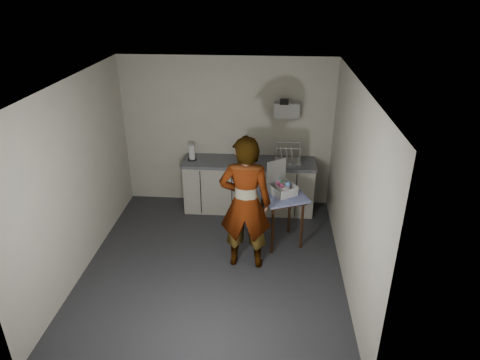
# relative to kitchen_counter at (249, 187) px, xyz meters

# --- Properties ---
(ground) EXTENTS (4.00, 4.00, 0.00)m
(ground) POSITION_rel_kitchen_counter_xyz_m (-0.40, -1.70, -0.43)
(ground) COLOR #2A2A2F
(ground) RESTS_ON ground
(wall_back) EXTENTS (3.60, 0.02, 2.60)m
(wall_back) POSITION_rel_kitchen_counter_xyz_m (-0.40, 0.29, 0.87)
(wall_back) COLOR beige
(wall_back) RESTS_ON ground
(wall_right) EXTENTS (0.02, 4.00, 2.60)m
(wall_right) POSITION_rel_kitchen_counter_xyz_m (1.39, -1.70, 0.87)
(wall_right) COLOR beige
(wall_right) RESTS_ON ground
(wall_left) EXTENTS (0.02, 4.00, 2.60)m
(wall_left) POSITION_rel_kitchen_counter_xyz_m (-2.19, -1.70, 0.87)
(wall_left) COLOR beige
(wall_left) RESTS_ON ground
(ceiling) EXTENTS (3.60, 4.00, 0.01)m
(ceiling) POSITION_rel_kitchen_counter_xyz_m (-0.40, -1.70, 2.17)
(ceiling) COLOR white
(ceiling) RESTS_ON wall_back
(kitchen_counter) EXTENTS (2.24, 0.62, 0.91)m
(kitchen_counter) POSITION_rel_kitchen_counter_xyz_m (0.00, 0.00, 0.00)
(kitchen_counter) COLOR black
(kitchen_counter) RESTS_ON ground
(wall_shelf) EXTENTS (0.42, 0.18, 0.37)m
(wall_shelf) POSITION_rel_kitchen_counter_xyz_m (0.60, 0.22, 1.32)
(wall_shelf) COLOR silver
(wall_shelf) RESTS_ON ground
(side_table) EXTENTS (0.82, 0.82, 0.82)m
(side_table) POSITION_rel_kitchen_counter_xyz_m (0.55, -1.02, 0.29)
(side_table) COLOR #321A0B
(side_table) RESTS_ON ground
(standing_man) EXTENTS (0.72, 0.48, 1.94)m
(standing_man) POSITION_rel_kitchen_counter_xyz_m (0.04, -1.61, 0.54)
(standing_man) COLOR #B2A593
(standing_man) RESTS_ON ground
(soap_bottle) EXTENTS (0.15, 0.15, 0.28)m
(soap_bottle) POSITION_rel_kitchen_counter_xyz_m (-0.10, -0.05, 0.63)
(soap_bottle) COLOR black
(soap_bottle) RESTS_ON kitchen_counter
(soda_can) EXTENTS (0.06, 0.06, 0.12)m
(soda_can) POSITION_rel_kitchen_counter_xyz_m (0.02, -0.01, 0.54)
(soda_can) COLOR red
(soda_can) RESTS_ON kitchen_counter
(dark_bottle) EXTENTS (0.06, 0.06, 0.22)m
(dark_bottle) POSITION_rel_kitchen_counter_xyz_m (-0.16, 0.06, 0.59)
(dark_bottle) COLOR black
(dark_bottle) RESTS_ON kitchen_counter
(paper_towel) EXTENTS (0.15, 0.15, 0.27)m
(paper_towel) POSITION_rel_kitchen_counter_xyz_m (-0.97, -0.01, 0.61)
(paper_towel) COLOR black
(paper_towel) RESTS_ON kitchen_counter
(dish_rack) EXTENTS (0.44, 0.33, 0.31)m
(dish_rack) POSITION_rel_kitchen_counter_xyz_m (0.64, 0.02, 0.55)
(dish_rack) COLOR white
(dish_rack) RESTS_ON kitchen_counter
(bakery_box) EXTENTS (0.48, 0.48, 0.47)m
(bakery_box) POSITION_rel_kitchen_counter_xyz_m (0.54, -0.96, 0.50)
(bakery_box) COLOR silver
(bakery_box) RESTS_ON side_table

